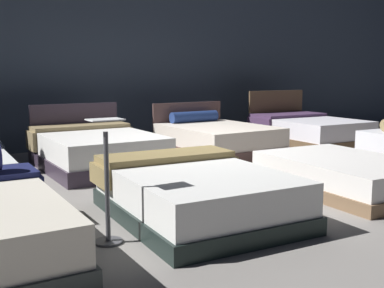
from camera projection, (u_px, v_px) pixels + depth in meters
name	position (u px, v px, depth m)	size (l,w,h in m)	color
ground_plane	(205.00, 176.00, 6.58)	(18.00, 18.00, 0.02)	gray
showroom_back_wall	(111.00, 56.00, 9.14)	(18.00, 0.06, 3.50)	#333D4C
bed_1	(195.00, 193.00, 4.66)	(1.65, 2.09, 0.54)	black
bed_2	(345.00, 174.00, 5.77)	(1.54, 2.11, 0.39)	brown
bed_5	(97.00, 150.00, 7.08)	(1.63, 2.15, 0.92)	#322836
bed_6	(217.00, 140.00, 8.21)	(1.64, 2.01, 0.87)	#4F3834
bed_7	(308.00, 131.00, 9.31)	(1.63, 2.18, 1.05)	brown
price_sign	(107.00, 196.00, 3.92)	(0.28, 0.24, 1.05)	#3F3F44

